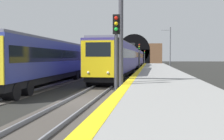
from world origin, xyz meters
The scene contains 12 objects.
ground_plane centered at (0.00, 0.00, 0.00)m, with size 320.00×320.00×0.00m, color black.
platform_right centered at (0.00, -4.56, 0.46)m, with size 112.00×4.87×0.92m, color gray.
platform_right_edge_strip centered at (0.00, -2.37, 0.92)m, with size 112.00×0.50×0.01m, color yellow.
track_main_line centered at (0.00, 0.00, 0.04)m, with size 160.00×2.69×0.21m.
train_main_approaching centered at (34.98, 0.00, 2.34)m, with size 57.90×3.22×5.00m.
train_adjacent_platform centered at (26.68, 5.10, 2.22)m, with size 57.25×3.24×3.87m.
railway_signal_near centered at (0.54, -1.83, 2.88)m, with size 0.39×0.38×4.72m.
railway_signal_mid centered at (30.73, -1.83, 2.87)m, with size 0.39×0.38×4.69m.
railway_signal_far centered at (70.33, -1.83, 2.84)m, with size 0.39×0.38×4.65m.
overhead_signal_gantry centered at (1.91, 2.55, 5.71)m, with size 0.70×9.22×7.54m.
tunnel_portal centered at (90.90, 2.55, 3.89)m, with size 2.96×21.08×11.81m.
catenary_mast_near centered at (39.41, -7.37, 4.22)m, with size 0.22×1.84×8.25m.
Camera 1 is at (-14.16, -3.66, 2.41)m, focal length 43.76 mm.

